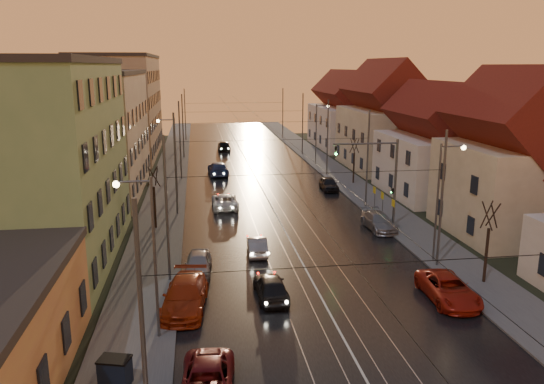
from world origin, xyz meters
name	(u,v)px	position (x,y,z in m)	size (l,w,h in m)	color
ground	(347,347)	(0.00, 0.00, 0.00)	(160.00, 160.00, 0.00)	black
road	(255,176)	(0.00, 40.00, 0.02)	(16.00, 120.00, 0.04)	black
sidewalk_left	(170,178)	(-10.00, 40.00, 0.07)	(4.00, 120.00, 0.15)	#4C4C4C
sidewalk_right	(336,173)	(10.00, 40.00, 0.07)	(4.00, 120.00, 0.15)	#4C4C4C
tram_rail_0	(236,176)	(-2.20, 40.00, 0.06)	(0.06, 120.00, 0.03)	gray
tram_rail_1	(248,176)	(-0.77, 40.00, 0.06)	(0.06, 120.00, 0.03)	gray
tram_rail_2	(261,175)	(0.77, 40.00, 0.06)	(0.06, 120.00, 0.03)	gray
tram_rail_3	(273,175)	(2.20, 40.00, 0.06)	(0.06, 120.00, 0.03)	gray
apartment_left_1	(30,166)	(-17.50, 14.00, 6.50)	(10.00, 18.00, 13.00)	#6D935D
apartment_left_2	(89,135)	(-17.50, 34.00, 6.00)	(10.00, 20.00, 12.00)	tan
apartment_left_3	(121,107)	(-17.50, 58.00, 7.00)	(10.00, 24.00, 14.00)	#9C7F64
house_right_1	(511,165)	(17.00, 15.00, 5.45)	(8.67, 10.20, 10.80)	#B8AD8D
house_right_2	(436,150)	(17.00, 28.00, 4.64)	(9.18, 12.24, 9.20)	silver
house_right_3	(385,123)	(17.00, 43.00, 5.80)	(9.18, 14.28, 11.50)	#B8AD8D
house_right_4	(346,116)	(17.00, 61.00, 5.05)	(9.18, 16.32, 10.00)	silver
catenary_pole_l_0	(143,335)	(-8.60, -6.00, 4.50)	(0.16, 0.16, 9.00)	#595B60
catenary_pole_l_1	(167,211)	(-8.60, 9.00, 4.50)	(0.16, 0.16, 9.00)	#595B60
catenary_pole_r_1	(442,200)	(8.60, 9.00, 4.50)	(0.16, 0.16, 9.00)	#595B60
catenary_pole_l_2	(175,165)	(-8.60, 24.00, 4.50)	(0.16, 0.16, 9.00)	#595B60
catenary_pole_r_2	(367,160)	(8.60, 24.00, 4.50)	(0.16, 0.16, 9.00)	#595B60
catenary_pole_l_3	(180,141)	(-8.60, 39.00, 4.50)	(0.16, 0.16, 9.00)	#595B60
catenary_pole_r_3	(328,138)	(8.60, 39.00, 4.50)	(0.16, 0.16, 9.00)	#595B60
catenary_pole_l_4	(183,126)	(-8.60, 54.00, 4.50)	(0.16, 0.16, 9.00)	#595B60
catenary_pole_r_4	(303,125)	(8.60, 54.00, 4.50)	(0.16, 0.16, 9.00)	#595B60
catenary_pole_l_5	(185,115)	(-8.60, 72.00, 4.50)	(0.16, 0.16, 9.00)	#595B60
catenary_pole_r_5	(283,114)	(8.60, 72.00, 4.50)	(0.16, 0.16, 9.00)	#595B60
street_lamp_0	(147,243)	(-9.10, 2.00, 4.89)	(1.75, 0.32, 8.00)	#595B60
street_lamp_1	(442,191)	(9.10, 10.00, 4.89)	(1.75, 0.32, 8.00)	#595B60
street_lamp_2	(172,150)	(-9.10, 30.00, 4.89)	(1.75, 0.32, 8.00)	#595B60
street_lamp_3	(318,128)	(9.10, 46.00, 4.89)	(1.75, 0.32, 8.00)	#595B60
traffic_light_mast	(384,172)	(7.99, 18.00, 4.60)	(5.30, 0.32, 7.20)	#595B60
bare_tree_0	(154,199)	(-10.20, 20.00, 2.49)	(1.09, 1.09, 5.11)	black
bare_tree_1	(487,245)	(10.20, 6.00, 2.49)	(1.09, 1.09, 5.11)	black
bare_tree_2	(354,162)	(10.40, 34.00, 2.49)	(1.09, 1.09, 5.11)	black
driving_car_0	(271,287)	(-2.82, 5.74, 0.71)	(1.67, 4.15, 1.41)	black
driving_car_1	(257,246)	(-2.77, 13.12, 0.62)	(1.30, 3.74, 1.23)	gray
driving_car_2	(225,201)	(-4.34, 25.69, 0.68)	(2.26, 4.90, 1.36)	silver
driving_car_3	(218,169)	(-4.29, 41.12, 0.79)	(2.21, 5.43, 1.58)	navy
driving_car_4	(224,146)	(-2.58, 59.67, 0.79)	(1.87, 4.65, 1.58)	black
parked_left_1	(207,382)	(-6.61, -2.95, 0.64)	(2.12, 4.60, 1.28)	#601015
parked_left_2	(185,295)	(-7.60, 5.09, 0.79)	(2.20, 5.42, 1.57)	#A12E10
parked_left_3	(198,263)	(-6.86, 10.06, 0.68)	(1.60, 3.99, 1.36)	#9C9BA1
parked_right_0	(448,289)	(6.96, 4.10, 0.70)	(2.31, 5.01, 1.39)	#AB1F11
parked_right_1	(379,221)	(7.54, 17.39, 0.67)	(1.88, 4.62, 1.34)	gray
parked_right_2	(329,184)	(6.96, 31.45, 0.68)	(1.61, 4.00, 1.36)	black
dumpster	(115,372)	(-10.29, -1.81, 0.70)	(1.20, 0.80, 1.10)	black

